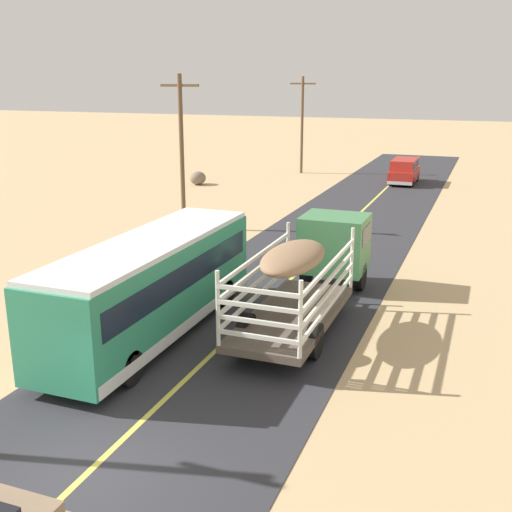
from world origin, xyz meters
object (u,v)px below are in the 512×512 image
(bus, at_px, (152,285))
(boulder_near_shoulder, at_px, (198,178))
(car_far, at_px, (404,170))
(power_pole_far, at_px, (302,122))
(power_pole_mid, at_px, (182,148))
(livestock_truck, at_px, (320,258))

(bus, relative_size, boulder_near_shoulder, 7.01)
(bus, distance_m, car_far, 33.71)
(bus, xyz_separation_m, car_far, (3.28, 33.55, -0.66))
(bus, distance_m, power_pole_far, 36.84)
(bus, height_order, power_pole_mid, power_pole_mid)
(car_far, relative_size, power_pole_mid, 0.56)
(bus, height_order, power_pole_far, power_pole_far)
(power_pole_far, xyz_separation_m, boulder_near_shoulder, (-5.74, -8.86, -3.87))
(power_pole_mid, bearing_deg, bus, -66.62)
(bus, bearing_deg, car_far, 84.41)
(bus, xyz_separation_m, power_pole_mid, (-5.96, 13.79, 2.69))
(power_pole_mid, distance_m, power_pole_far, 22.46)
(boulder_near_shoulder, bearing_deg, livestock_truck, -54.92)
(livestock_truck, relative_size, power_pole_mid, 1.17)
(power_pole_mid, relative_size, power_pole_far, 1.01)
(livestock_truck, bearing_deg, car_far, 91.89)
(car_far, xyz_separation_m, power_pole_mid, (-9.25, -19.75, 3.35))
(power_pole_mid, bearing_deg, boulder_near_shoulder, 112.87)
(power_pole_far, bearing_deg, boulder_near_shoulder, -122.92)
(bus, height_order, car_far, bus)
(car_far, distance_m, boulder_near_shoulder, 16.21)
(boulder_near_shoulder, bearing_deg, car_far, 22.32)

